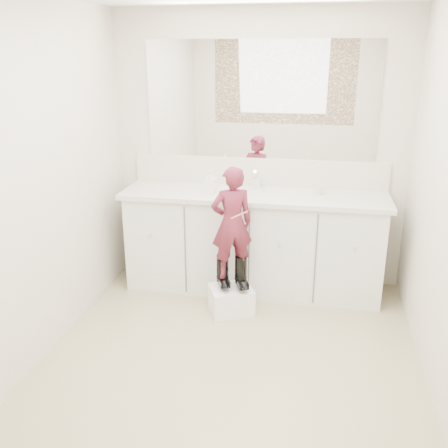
# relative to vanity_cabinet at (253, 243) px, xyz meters

# --- Properties ---
(floor) EXTENTS (3.00, 3.00, 0.00)m
(floor) POSITION_rel_vanity_cabinet_xyz_m (0.00, -1.23, -0.42)
(floor) COLOR #998B64
(floor) RESTS_ON ground
(wall_back) EXTENTS (2.60, 0.00, 2.60)m
(wall_back) POSITION_rel_vanity_cabinet_xyz_m (0.00, 0.27, 0.77)
(wall_back) COLOR beige
(wall_back) RESTS_ON floor
(wall_front) EXTENTS (2.60, 0.00, 2.60)m
(wall_front) POSITION_rel_vanity_cabinet_xyz_m (0.00, -2.73, 0.77)
(wall_front) COLOR beige
(wall_front) RESTS_ON floor
(wall_left) EXTENTS (0.00, 3.00, 3.00)m
(wall_left) POSITION_rel_vanity_cabinet_xyz_m (-1.30, -1.23, 0.78)
(wall_left) COLOR beige
(wall_left) RESTS_ON floor
(vanity_cabinet) EXTENTS (2.20, 0.55, 0.85)m
(vanity_cabinet) POSITION_rel_vanity_cabinet_xyz_m (0.00, 0.00, 0.00)
(vanity_cabinet) COLOR silver
(vanity_cabinet) RESTS_ON floor
(countertop) EXTENTS (2.28, 0.58, 0.04)m
(countertop) POSITION_rel_vanity_cabinet_xyz_m (0.00, -0.01, 0.45)
(countertop) COLOR beige
(countertop) RESTS_ON vanity_cabinet
(backsplash) EXTENTS (2.28, 0.03, 0.25)m
(backsplash) POSITION_rel_vanity_cabinet_xyz_m (0.00, 0.26, 0.59)
(backsplash) COLOR beige
(backsplash) RESTS_ON countertop
(mirror) EXTENTS (2.00, 0.02, 1.00)m
(mirror) POSITION_rel_vanity_cabinet_xyz_m (0.00, 0.26, 1.22)
(mirror) COLOR white
(mirror) RESTS_ON wall_back
(dot_panel) EXTENTS (2.00, 0.01, 1.20)m
(dot_panel) POSITION_rel_vanity_cabinet_xyz_m (0.00, -2.71, 1.22)
(dot_panel) COLOR #472819
(dot_panel) RESTS_ON wall_front
(faucet) EXTENTS (0.08, 0.08, 0.10)m
(faucet) POSITION_rel_vanity_cabinet_xyz_m (0.00, 0.15, 0.52)
(faucet) COLOR silver
(faucet) RESTS_ON countertop
(cup) EXTENTS (0.10, 0.10, 0.08)m
(cup) POSITION_rel_vanity_cabinet_xyz_m (0.55, 0.06, 0.51)
(cup) COLOR beige
(cup) RESTS_ON countertop
(soap_bottle) EXTENTS (0.10, 0.10, 0.20)m
(soap_bottle) POSITION_rel_vanity_cabinet_xyz_m (-0.37, -0.08, 0.56)
(soap_bottle) COLOR white
(soap_bottle) RESTS_ON countertop
(step_stool) EXTENTS (0.42, 0.39, 0.21)m
(step_stool) POSITION_rel_vanity_cabinet_xyz_m (-0.11, -0.49, -0.32)
(step_stool) COLOR white
(step_stool) RESTS_ON floor
(boot_left) EXTENTS (0.17, 0.21, 0.28)m
(boot_left) POSITION_rel_vanity_cabinet_xyz_m (-0.19, -0.48, -0.07)
(boot_left) COLOR black
(boot_left) RESTS_ON step_stool
(boot_right) EXTENTS (0.17, 0.21, 0.28)m
(boot_right) POSITION_rel_vanity_cabinet_xyz_m (-0.04, -0.48, -0.07)
(boot_right) COLOR black
(boot_right) RESTS_ON step_stool
(toddler) EXTENTS (0.39, 0.33, 0.91)m
(toddler) POSITION_rel_vanity_cabinet_xyz_m (-0.11, -0.48, 0.34)
(toddler) COLOR #9A2F4B
(toddler) RESTS_ON step_stool
(toothbrush) EXTENTS (0.13, 0.07, 0.06)m
(toothbrush) POSITION_rel_vanity_cabinet_xyz_m (-0.04, -0.55, 0.44)
(toothbrush) COLOR #D65379
(toothbrush) RESTS_ON toddler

